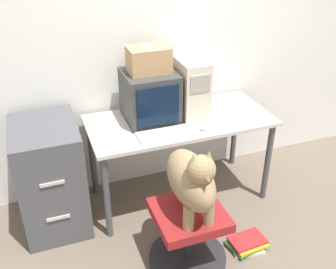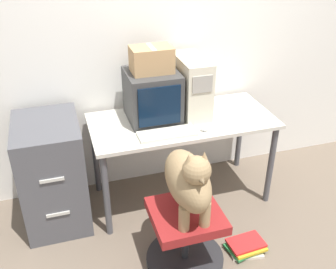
{
  "view_description": "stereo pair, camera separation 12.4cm",
  "coord_description": "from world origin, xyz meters",
  "px_view_note": "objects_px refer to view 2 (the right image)",
  "views": [
    {
      "loc": [
        -1.05,
        -2.26,
        2.21
      ],
      "look_at": [
        -0.22,
        0.02,
        0.83
      ],
      "focal_mm": 42.0,
      "sensor_mm": 36.0,
      "label": 1
    },
    {
      "loc": [
        -0.93,
        -2.3,
        2.21
      ],
      "look_at": [
        -0.22,
        0.02,
        0.83
      ],
      "focal_mm": 42.0,
      "sensor_mm": 36.0,
      "label": 2
    }
  ],
  "objects_px": {
    "cardboard_box": "(152,59)",
    "pc_tower": "(191,86)",
    "crt_monitor": "(152,96)",
    "office_chair": "(185,236)",
    "dog": "(189,180)",
    "book_stack_floor": "(246,246)",
    "keyboard": "(167,134)",
    "filing_cabinet": "(53,173)"
  },
  "relations": [
    {
      "from": "pc_tower",
      "to": "dog",
      "type": "distance_m",
      "value": 0.95
    },
    {
      "from": "crt_monitor",
      "to": "filing_cabinet",
      "type": "distance_m",
      "value": 0.98
    },
    {
      "from": "office_chair",
      "to": "book_stack_floor",
      "type": "bearing_deg",
      "value": -5.3
    },
    {
      "from": "keyboard",
      "to": "pc_tower",
      "type": "bearing_deg",
      "value": 45.86
    },
    {
      "from": "dog",
      "to": "cardboard_box",
      "type": "relative_size",
      "value": 1.79
    },
    {
      "from": "keyboard",
      "to": "book_stack_floor",
      "type": "xyz_separation_m",
      "value": [
        0.44,
        -0.56,
        -0.73
      ]
    },
    {
      "from": "crt_monitor",
      "to": "dog",
      "type": "xyz_separation_m",
      "value": [
        0.0,
        -0.85,
        -0.22
      ]
    },
    {
      "from": "crt_monitor",
      "to": "dog",
      "type": "relative_size",
      "value": 0.75
    },
    {
      "from": "office_chair",
      "to": "dog",
      "type": "distance_m",
      "value": 0.5
    },
    {
      "from": "book_stack_floor",
      "to": "pc_tower",
      "type": "bearing_deg",
      "value": 99.54
    },
    {
      "from": "crt_monitor",
      "to": "keyboard",
      "type": "xyz_separation_m",
      "value": [
        0.03,
        -0.3,
        -0.18
      ]
    },
    {
      "from": "keyboard",
      "to": "cardboard_box",
      "type": "xyz_separation_m",
      "value": [
        -0.03,
        0.31,
        0.48
      ]
    },
    {
      "from": "crt_monitor",
      "to": "book_stack_floor",
      "type": "height_order",
      "value": "crt_monitor"
    },
    {
      "from": "filing_cabinet",
      "to": "cardboard_box",
      "type": "distance_m",
      "value": 1.17
    },
    {
      "from": "cardboard_box",
      "to": "book_stack_floor",
      "type": "bearing_deg",
      "value": -61.54
    },
    {
      "from": "office_chair",
      "to": "filing_cabinet",
      "type": "relative_size",
      "value": 0.64
    },
    {
      "from": "office_chair",
      "to": "dog",
      "type": "relative_size",
      "value": 1.01
    },
    {
      "from": "keyboard",
      "to": "cardboard_box",
      "type": "relative_size",
      "value": 1.42
    },
    {
      "from": "office_chair",
      "to": "cardboard_box",
      "type": "bearing_deg",
      "value": 90.19
    },
    {
      "from": "book_stack_floor",
      "to": "filing_cabinet",
      "type": "bearing_deg",
      "value": 148.65
    },
    {
      "from": "filing_cabinet",
      "to": "book_stack_floor",
      "type": "distance_m",
      "value": 1.58
    },
    {
      "from": "filing_cabinet",
      "to": "dog",
      "type": "bearing_deg",
      "value": -42.97
    },
    {
      "from": "keyboard",
      "to": "dog",
      "type": "xyz_separation_m",
      "value": [
        -0.03,
        -0.55,
        -0.04
      ]
    },
    {
      "from": "cardboard_box",
      "to": "pc_tower",
      "type": "bearing_deg",
      "value": -0.22
    },
    {
      "from": "office_chair",
      "to": "crt_monitor",
      "type": "bearing_deg",
      "value": 90.2
    },
    {
      "from": "keyboard",
      "to": "book_stack_floor",
      "type": "relative_size",
      "value": 1.41
    },
    {
      "from": "crt_monitor",
      "to": "dog",
      "type": "distance_m",
      "value": 0.88
    },
    {
      "from": "crt_monitor",
      "to": "cardboard_box",
      "type": "relative_size",
      "value": 1.34
    },
    {
      "from": "pc_tower",
      "to": "cardboard_box",
      "type": "distance_m",
      "value": 0.41
    },
    {
      "from": "filing_cabinet",
      "to": "cardboard_box",
      "type": "relative_size",
      "value": 2.84
    },
    {
      "from": "filing_cabinet",
      "to": "book_stack_floor",
      "type": "height_order",
      "value": "filing_cabinet"
    },
    {
      "from": "crt_monitor",
      "to": "pc_tower",
      "type": "xyz_separation_m",
      "value": [
        0.32,
        0.0,
        0.04
      ]
    },
    {
      "from": "keyboard",
      "to": "office_chair",
      "type": "bearing_deg",
      "value": -92.91
    },
    {
      "from": "pc_tower",
      "to": "dog",
      "type": "height_order",
      "value": "pc_tower"
    },
    {
      "from": "filing_cabinet",
      "to": "keyboard",
      "type": "bearing_deg",
      "value": -15.06
    },
    {
      "from": "dog",
      "to": "book_stack_floor",
      "type": "distance_m",
      "value": 0.84
    },
    {
      "from": "dog",
      "to": "pc_tower",
      "type": "bearing_deg",
      "value": 69.28
    },
    {
      "from": "pc_tower",
      "to": "keyboard",
      "type": "bearing_deg",
      "value": -134.14
    },
    {
      "from": "cardboard_box",
      "to": "dog",
      "type": "bearing_deg",
      "value": -89.81
    },
    {
      "from": "pc_tower",
      "to": "book_stack_floor",
      "type": "distance_m",
      "value": 1.3
    },
    {
      "from": "pc_tower",
      "to": "cardboard_box",
      "type": "relative_size",
      "value": 1.52
    },
    {
      "from": "crt_monitor",
      "to": "book_stack_floor",
      "type": "distance_m",
      "value": 1.35
    }
  ]
}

